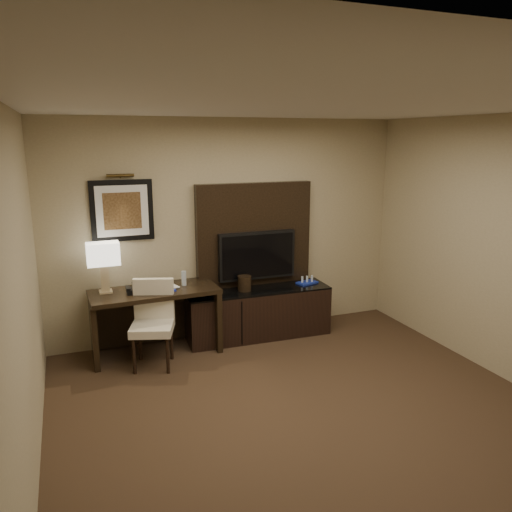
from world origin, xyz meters
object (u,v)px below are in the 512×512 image
tv (257,255)px  minibar_tray (307,280)px  credenza (258,313)px  table_lamp (104,268)px  water_bottle (184,278)px  desk_chair (152,327)px  ice_bucket (244,283)px  desk_phone (135,288)px  desk (156,322)px

tv → minibar_tray: tv is taller
credenza → tv: 0.72m
table_lamp → water_bottle: bearing=-3.1°
table_lamp → minibar_tray: bearing=-1.0°
desk_chair → water_bottle: (0.45, 0.40, 0.40)m
ice_bucket → desk_chair: bearing=-161.5°
desk_phone → water_bottle: (0.57, 0.08, 0.04)m
minibar_tray → credenza: bearing=-179.8°
credenza → table_lamp: bearing=-179.6°
tv → water_bottle: 1.00m
table_lamp → ice_bucket: table_lamp is taller
desk → tv: size_ratio=1.44×
tv → desk_phone: size_ratio=5.17×
desk → tv: (1.33, 0.19, 0.63)m
credenza → tv: (0.04, 0.14, 0.71)m
desk_chair → desk_phone: desk_chair is taller
credenza → water_bottle: size_ratio=10.44×
desk → table_lamp: size_ratio=2.54×
desk_phone → tv: bearing=9.7°
tv → ice_bucket: bearing=-147.8°
desk_phone → ice_bucket: 1.33m
desk_chair → ice_bucket: 1.30m
table_lamp → minibar_tray: (2.50, -0.05, -0.38)m
desk → ice_bucket: (1.11, 0.05, 0.33)m
desk_chair → table_lamp: table_lamp is taller
table_lamp → water_bottle: size_ratio=3.28×
desk → table_lamp: bearing=166.9°
credenza → table_lamp: table_lamp is taller
credenza → minibar_tray: size_ratio=6.84×
ice_bucket → water_bottle: bearing=-179.8°
desk_phone → ice_bucket: size_ratio=1.03×
credenza → desk_phone: bearing=-175.1°
water_bottle → minibar_tray: 1.63m
desk → minibar_tray: bearing=-0.9°
minibar_tray → table_lamp: bearing=179.0°
desk_chair → table_lamp: (-0.43, 0.45, 0.59)m
desk_chair → table_lamp: size_ratio=1.63×
water_bottle → ice_bucket: water_bottle is taller
credenza → water_bottle: (-0.93, 0.00, 0.55)m
table_lamp → ice_bucket: size_ratio=3.02×
desk → credenza: desk is taller
desk_chair → tv: bearing=39.1°
desk → table_lamp: 0.86m
desk_phone → desk_chair: bearing=-68.6°
desk_chair → table_lamp: 0.86m
credenza → tv: bearing=75.7°
ice_bucket → credenza: bearing=-0.7°
tv → table_lamp: bearing=-177.2°
credenza → desk_phone: (-1.50, -0.08, 0.51)m
desk → ice_bucket: 1.16m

